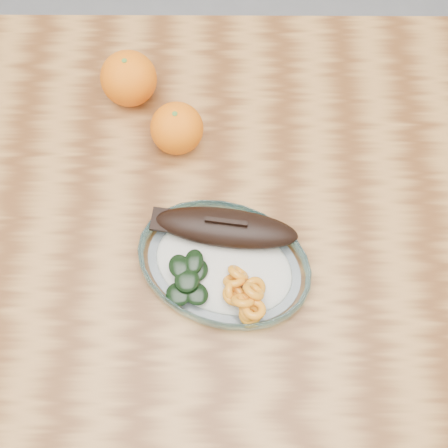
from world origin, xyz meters
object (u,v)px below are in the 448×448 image
(dining_table, at_px, (156,245))
(orange_left, at_px, (129,79))
(plated_meal, at_px, (224,262))
(orange_right, at_px, (177,128))

(dining_table, xyz_separation_m, orange_left, (-0.04, 0.23, 0.14))
(orange_left, bearing_deg, plated_meal, -62.90)
(dining_table, bearing_deg, orange_left, 99.88)
(plated_meal, relative_size, orange_left, 6.40)
(dining_table, height_order, plated_meal, plated_meal)
(dining_table, height_order, orange_left, orange_left)
(dining_table, height_order, orange_right, orange_right)
(plated_meal, xyz_separation_m, orange_right, (-0.07, 0.21, 0.02))
(dining_table, bearing_deg, plated_meal, -32.07)
(plated_meal, height_order, orange_left, orange_left)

